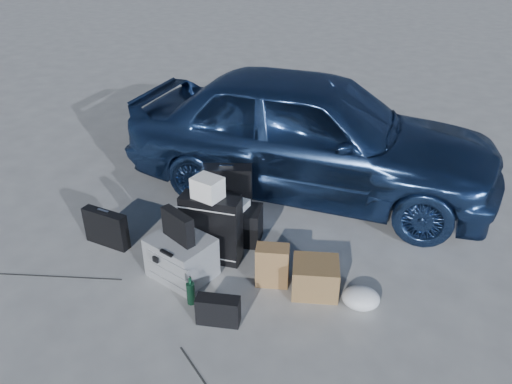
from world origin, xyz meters
TOP-DOWN VIEW (x-y plane):
  - ground at (0.00, 0.00)m, footprint 60.00×60.00m
  - car at (0.39, 2.10)m, footprint 4.27×1.82m
  - pelican_case at (-0.18, 0.05)m, footprint 0.64×0.57m
  - laptop_bag at (-0.19, 0.05)m, footprint 0.37×0.23m
  - briefcase at (-1.12, 0.20)m, footprint 0.49×0.15m
  - suitcase_left at (-0.17, 1.02)m, footprint 0.55×0.36m
  - suitcase_right at (-0.04, 0.39)m, footprint 0.58×0.26m
  - white_carton at (-0.05, 0.38)m, footprint 0.29×0.25m
  - duffel_bag at (-0.08, 0.74)m, footprint 0.79×0.46m
  - flat_box_white at (-0.07, 0.73)m, footprint 0.45×0.35m
  - flat_box_black at (-0.07, 0.73)m, footprint 0.30×0.21m
  - kraft_bag at (0.62, 0.25)m, footprint 0.33×0.25m
  - cardboard_box at (1.01, 0.29)m, footprint 0.48×0.45m
  - plastic_bag at (1.42, 0.24)m, footprint 0.37×0.33m
  - messenger_bag at (0.39, -0.38)m, footprint 0.37×0.21m
  - green_bottle at (0.08, -0.26)m, footprint 0.07×0.07m

SIDE VIEW (x-z plane):
  - ground at x=0.00m, z-range 0.00..0.00m
  - plastic_bag at x=1.42m, z-range 0.00..0.18m
  - messenger_bag at x=0.39m, z-range 0.00..0.25m
  - green_bottle at x=0.08m, z-range 0.00..0.28m
  - cardboard_box at x=1.01m, z-range 0.00..0.30m
  - duffel_bag at x=-0.08m, z-range 0.00..0.37m
  - briefcase at x=-1.12m, z-range 0.00..0.38m
  - kraft_bag at x=0.62m, z-range 0.00..0.39m
  - pelican_case at x=-0.18m, z-range 0.00..0.39m
  - suitcase_left at x=-0.17m, z-range 0.00..0.67m
  - suitcase_right at x=-0.04m, z-range 0.00..0.67m
  - flat_box_white at x=-0.07m, z-range 0.37..0.44m
  - flat_box_black at x=-0.07m, z-range 0.44..0.51m
  - laptop_bag at x=-0.19m, z-range 0.39..0.66m
  - car at x=0.39m, z-range 0.00..1.44m
  - white_carton at x=-0.05m, z-range 0.67..0.88m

